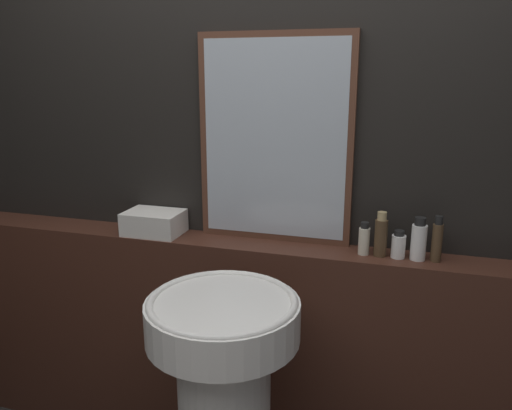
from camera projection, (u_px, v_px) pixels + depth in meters
name	position (u px, v px, depth m)	size (l,w,h in m)	color
wall_back	(250.00, 168.00, 2.04)	(8.00, 0.06, 2.50)	black
vanity_counter	(242.00, 350.00, 2.12)	(2.85, 0.19, 0.97)	#422319
pedestal_sink	(224.00, 405.00, 1.65)	(0.49, 0.49, 0.95)	white
mirror	(275.00, 140.00, 1.93)	(0.61, 0.03, 0.81)	#563323
towel_stack	(154.00, 222.00, 2.09)	(0.24, 0.17, 0.10)	silver
shampoo_bottle	(364.00, 240.00, 1.85)	(0.04, 0.04, 0.12)	beige
conditioner_bottle	(381.00, 236.00, 1.83)	(0.05, 0.05, 0.17)	#4C3823
lotion_bottle	(398.00, 245.00, 1.82)	(0.05, 0.05, 0.10)	white
body_wash_bottle	(419.00, 240.00, 1.79)	(0.05, 0.05, 0.16)	white
hand_soap_bottle	(437.00, 241.00, 1.77)	(0.04, 0.04, 0.17)	#4C3823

